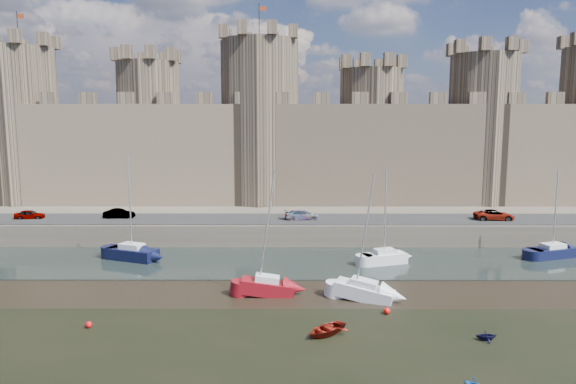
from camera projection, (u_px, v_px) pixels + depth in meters
name	position (u px, v px, depth m)	size (l,w,h in m)	color
ground	(175.00, 381.00, 28.10)	(160.00, 160.00, 0.00)	black
water_channel	(228.00, 262.00, 51.87)	(160.00, 12.00, 0.08)	black
quay	(253.00, 198.00, 87.37)	(160.00, 60.00, 2.50)	#4C443A
road	(237.00, 219.00, 61.44)	(160.00, 7.00, 0.10)	black
castle	(242.00, 139.00, 74.07)	(108.50, 11.00, 29.00)	#42382B
car_0	(30.00, 215.00, 61.52)	(1.36, 3.37, 1.15)	gray
car_1	(119.00, 214.00, 61.94)	(1.26, 3.63, 1.19)	gray
car_2	(302.00, 215.00, 61.12)	(1.69, 4.17, 1.21)	gray
car_3	(494.00, 215.00, 60.78)	(2.12, 4.59, 1.27)	gray
sailboat_1	(132.00, 252.00, 52.54)	(5.72, 3.89, 10.69)	black
sailboat_2	(384.00, 257.00, 51.09)	(4.73, 2.98, 9.53)	silver
sailboat_3	(553.00, 251.00, 53.52)	(5.64, 3.66, 9.23)	black
sailboat_4	(267.00, 286.00, 42.07)	(4.42, 1.73, 10.32)	maroon
sailboat_5	(364.00, 290.00, 41.03)	(5.03, 3.35, 10.11)	white
dinghy_4	(326.00, 330.00, 34.25)	(2.20, 0.64, 3.08)	maroon
dinghy_7	(486.00, 336.00, 33.28)	(1.14, 0.70, 1.32)	black
buoy_1	(89.00, 325.00, 35.38)	(0.46, 0.46, 0.46)	red
buoy_3	(387.00, 311.00, 37.89)	(0.50, 0.50, 0.50)	red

